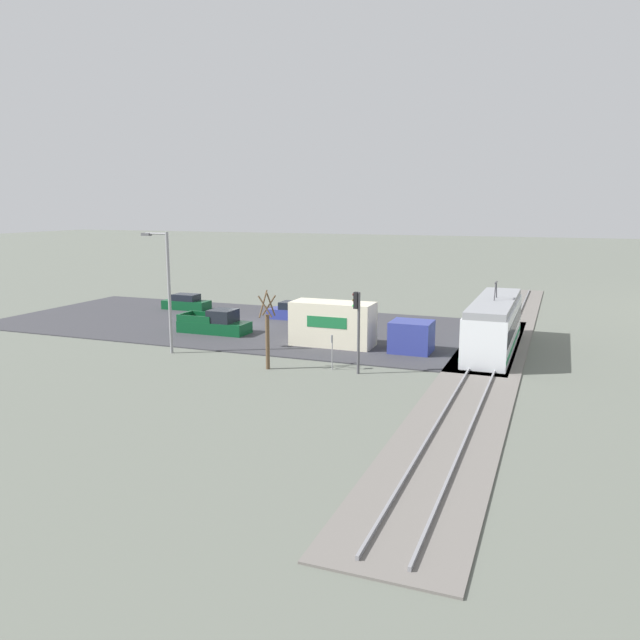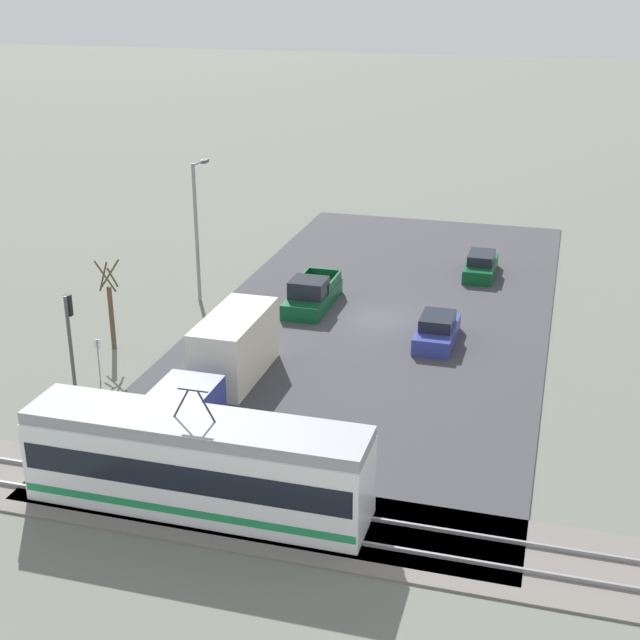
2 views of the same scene
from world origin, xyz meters
name	(u,v)px [view 1 (image 1 of 2)]	position (x,y,z in m)	size (l,w,h in m)	color
ground_plane	(249,325)	(0.00, 0.00, 0.00)	(320.00, 320.00, 0.00)	#60665B
road_surface	(249,325)	(0.00, 0.00, 0.04)	(18.09, 41.74, 0.08)	#38383D
rail_bed	(496,343)	(0.00, 19.34, 0.05)	(60.00, 4.40, 0.22)	slate
light_rail_tram	(494,325)	(2.21, 19.34, 1.73)	(12.11, 2.71, 4.54)	white
box_truck	(351,327)	(4.79, 10.26, 1.47)	(2.39, 9.63, 3.00)	navy
pickup_truck	(216,324)	(3.94, -0.78, 0.76)	(2.09, 5.39, 1.80)	#0C4723
sedan_car_0	(186,303)	(-4.53, -8.89, 0.66)	(1.76, 4.35, 1.42)	#0C4723
sedan_car_1	(294,312)	(-3.56, 2.37, 0.68)	(1.87, 4.25, 1.45)	navy
traffic_light_pole	(357,321)	(10.92, 12.66, 3.10)	(0.28, 0.47, 4.74)	#47474C
street_tree	(267,334)	(11.85, 7.43, 2.12)	(1.10, 0.92, 4.65)	brown
street_lamp_near_crossing	(166,284)	(10.47, -0.44, 4.56)	(0.36, 1.95, 7.89)	gray
no_parking_sign	(332,349)	(10.64, 11.03, 1.28)	(0.32, 0.08, 2.08)	gray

